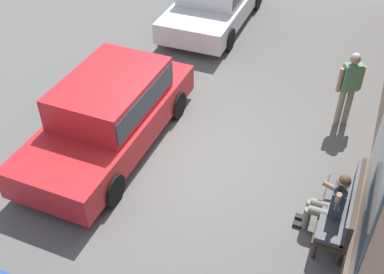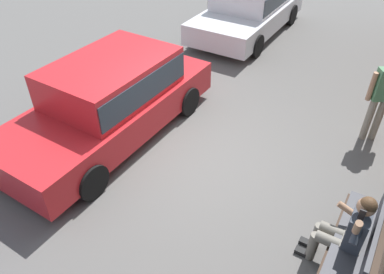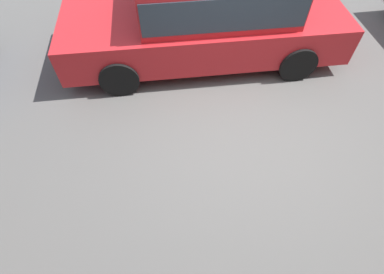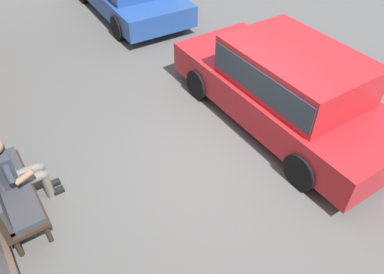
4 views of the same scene
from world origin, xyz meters
The scene contains 4 objects.
ground_plane centered at (0.00, 0.00, 0.00)m, with size 60.00×60.00×0.00m, color #565451.
bench centered at (0.81, 2.90, 0.55)m, with size 1.66×0.55×0.98m.
person_on_phone centered at (0.93, 2.68, 0.68)m, with size 0.73×0.74×1.31m.
parked_car_mid centered at (0.22, -1.80, 0.81)m, with size 4.53×1.93×1.50m.
Camera 4 is at (-3.39, 2.60, 4.46)m, focal length 35.00 mm.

